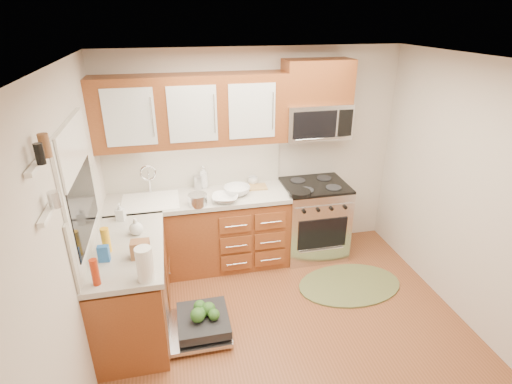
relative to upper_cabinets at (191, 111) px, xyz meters
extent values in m
plane|color=brown|center=(0.73, -1.57, -1.88)|extent=(3.50, 3.50, 0.00)
plane|color=white|center=(0.73, -1.57, 0.62)|extent=(3.50, 3.50, 0.00)
cube|color=beige|center=(0.73, 0.18, -0.62)|extent=(3.50, 0.04, 2.50)
cube|color=beige|center=(-1.02, -1.57, -0.62)|extent=(0.04, 3.50, 2.50)
cube|color=beige|center=(2.48, -1.57, -0.62)|extent=(0.04, 3.50, 2.50)
cube|color=brown|center=(0.00, -0.12, -1.45)|extent=(2.05, 0.60, 0.85)
cube|color=brown|center=(-0.72, -1.05, -1.45)|extent=(0.60, 1.25, 0.85)
cube|color=#BCB8AC|center=(0.00, -0.14, -0.97)|extent=(2.07, 0.64, 0.05)
cube|color=#BCB8AC|center=(-0.71, -1.05, -0.97)|extent=(0.64, 1.27, 0.05)
cube|color=#BBB8A8|center=(0.00, 0.16, -0.67)|extent=(2.05, 0.02, 0.57)
cube|color=#BBB8A8|center=(-1.01, -1.05, -0.67)|extent=(0.02, 1.25, 0.57)
cube|color=brown|center=(1.41, 0.00, 0.26)|extent=(0.76, 0.35, 0.47)
cube|color=white|center=(-0.98, -1.07, 0.00)|extent=(0.02, 0.96, 0.40)
cube|color=white|center=(-0.99, -1.92, 0.17)|extent=(0.04, 0.40, 0.03)
cube|color=white|center=(-0.99, -1.92, -0.12)|extent=(0.04, 0.40, 0.03)
cylinder|color=black|center=(1.12, -0.40, -0.90)|extent=(0.25, 0.25, 0.05)
cylinder|color=silver|center=(-0.02, -0.35, -0.89)|extent=(0.26, 0.26, 0.12)
cube|color=tan|center=(0.69, -0.04, -0.94)|extent=(0.29, 0.19, 0.02)
cylinder|color=silver|center=(0.02, 0.07, -0.87)|extent=(0.11, 0.11, 0.16)
cylinder|color=white|center=(-0.52, -1.59, -0.81)|extent=(0.16, 0.16, 0.28)
cylinder|color=yellow|center=(-0.87, -1.11, -0.84)|extent=(0.09, 0.09, 0.23)
cylinder|color=#A2290D|center=(-0.90, -1.57, -0.84)|extent=(0.08, 0.08, 0.22)
cube|color=brown|center=(-0.58, -1.26, -0.87)|extent=(0.16, 0.12, 0.16)
cube|color=#255FB0|center=(-0.88, -1.26, -0.88)|extent=(0.10, 0.06, 0.15)
imported|color=#999999|center=(0.28, -0.32, -0.91)|extent=(0.34, 0.34, 0.07)
imported|color=#999999|center=(0.44, -0.17, -0.90)|extent=(0.35, 0.35, 0.09)
imported|color=#999999|center=(0.69, 0.07, -0.90)|extent=(0.16, 0.16, 0.09)
imported|color=#999999|center=(0.09, 0.10, -0.81)|extent=(0.13, 0.13, 0.27)
imported|color=#999999|center=(-0.80, -0.52, -0.86)|extent=(0.10, 0.10, 0.18)
imported|color=#999999|center=(-0.64, -0.85, -0.87)|extent=(0.15, 0.15, 0.16)
camera|label=1|loc=(-0.25, -4.28, 0.96)|focal=28.00mm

